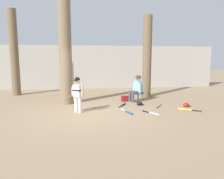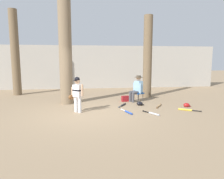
# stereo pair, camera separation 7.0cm
# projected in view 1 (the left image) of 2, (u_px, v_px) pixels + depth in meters

# --- Properties ---
(ground_plane) EXTENTS (60.00, 60.00, 0.00)m
(ground_plane) POSITION_uv_depth(u_px,v_px,m) (91.00, 114.00, 7.26)
(ground_plane) COLOR #937A5B
(concrete_back_wall) EXTENTS (18.00, 0.36, 2.89)m
(concrete_back_wall) POSITION_uv_depth(u_px,v_px,m) (87.00, 67.00, 13.86)
(concrete_back_wall) COLOR #ADA89E
(concrete_back_wall) RESTS_ON ground
(tree_near_player) EXTENTS (0.91, 0.91, 4.99)m
(tree_near_player) POSITION_uv_depth(u_px,v_px,m) (65.00, 57.00, 8.72)
(tree_near_player) COLOR #7F6B51
(tree_near_player) RESTS_ON ground
(tree_behind_spectator) EXTENTS (0.64, 0.64, 4.28)m
(tree_behind_spectator) POSITION_uv_depth(u_px,v_px,m) (147.00, 62.00, 10.48)
(tree_behind_spectator) COLOR brown
(tree_behind_spectator) RESTS_ON ground
(young_ballplayer) EXTENTS (0.59, 0.42, 1.31)m
(young_ballplayer) POSITION_uv_depth(u_px,v_px,m) (77.00, 92.00, 7.34)
(young_ballplayer) COLOR white
(young_ballplayer) RESTS_ON ground
(folding_stool) EXTENTS (0.53, 0.53, 0.41)m
(folding_stool) POSITION_uv_depth(u_px,v_px,m) (138.00, 93.00, 9.51)
(folding_stool) COLOR #194C9E
(folding_stool) RESTS_ON ground
(seated_spectator) EXTENTS (0.67, 0.56, 1.20)m
(seated_spectator) POSITION_uv_depth(u_px,v_px,m) (137.00, 88.00, 9.42)
(seated_spectator) COLOR #47474C
(seated_spectator) RESTS_ON ground
(handbag_beside_stool) EXTENTS (0.37, 0.24, 0.26)m
(handbag_beside_stool) POSITION_uv_depth(u_px,v_px,m) (125.00, 99.00, 9.45)
(handbag_beside_stool) COLOR maroon
(handbag_beside_stool) RESTS_ON ground
(tree_far_left) EXTENTS (0.65, 0.65, 4.72)m
(tree_far_left) POSITION_uv_depth(u_px,v_px,m) (14.00, 58.00, 10.98)
(tree_far_left) COLOR brown
(tree_far_left) RESTS_ON ground
(bat_blue_youth) EXTENTS (0.31, 0.77, 0.07)m
(bat_blue_youth) POSITION_uv_depth(u_px,v_px,m) (128.00, 112.00, 7.35)
(bat_blue_youth) COLOR #2347AD
(bat_blue_youth) RESTS_ON ground
(bat_wood_tan) EXTENTS (0.45, 0.67, 0.07)m
(bat_wood_tan) POSITION_uv_depth(u_px,v_px,m) (159.00, 105.00, 8.46)
(bat_wood_tan) COLOR tan
(bat_wood_tan) RESTS_ON ground
(bat_yellow_trainer) EXTENTS (0.71, 0.52, 0.07)m
(bat_yellow_trainer) POSITION_uv_depth(u_px,v_px,m) (187.00, 110.00, 7.72)
(bat_yellow_trainer) COLOR yellow
(bat_yellow_trainer) RESTS_ON ground
(bat_aluminum_silver) EXTENTS (0.43, 0.70, 0.07)m
(bat_aluminum_silver) POSITION_uv_depth(u_px,v_px,m) (153.00, 113.00, 7.17)
(bat_aluminum_silver) COLOR #B7BCC6
(bat_aluminum_silver) RESTS_ON ground
(bat_black_composite) EXTENTS (0.45, 0.66, 0.07)m
(bat_black_composite) POSITION_uv_depth(u_px,v_px,m) (123.00, 105.00, 8.56)
(bat_black_composite) COLOR black
(bat_black_composite) RESTS_ON ground
(batting_helmet_red) EXTENTS (0.30, 0.23, 0.17)m
(batting_helmet_red) POSITION_uv_depth(u_px,v_px,m) (186.00, 105.00, 8.35)
(batting_helmet_red) COLOR #A81919
(batting_helmet_red) RESTS_ON ground
(batting_helmet_black) EXTENTS (0.30, 0.23, 0.17)m
(batting_helmet_black) POSITION_uv_depth(u_px,v_px,m) (140.00, 104.00, 8.63)
(batting_helmet_black) COLOR black
(batting_helmet_black) RESTS_ON ground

